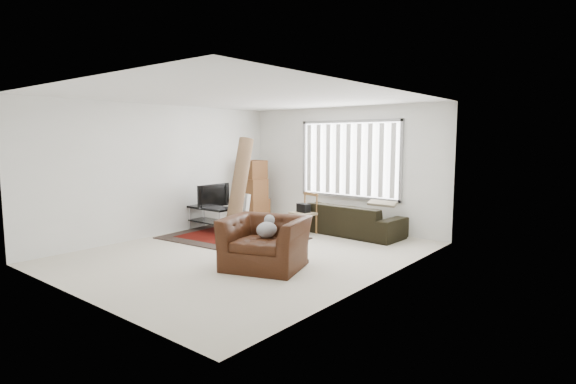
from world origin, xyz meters
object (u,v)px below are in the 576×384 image
at_px(sofa, 351,214).
at_px(armchair, 265,239).
at_px(tv_stand, 211,214).
at_px(side_chair, 304,211).
at_px(moving_boxes, 254,193).

relative_size(sofa, armchair, 1.47).
relative_size(tv_stand, sofa, 0.49).
bearing_deg(side_chair, tv_stand, -134.70).
bearing_deg(armchair, moving_boxes, 117.11).
distance_m(tv_stand, armchair, 3.06).
bearing_deg(side_chair, sofa, 45.21).
relative_size(sofa, side_chair, 2.57).
height_order(tv_stand, sofa, sofa).
bearing_deg(moving_boxes, tv_stand, -85.12).
relative_size(side_chair, armchair, 0.57).
xyz_separation_m(moving_boxes, side_chair, (1.83, -0.38, -0.22)).
bearing_deg(tv_stand, armchair, -25.59).
height_order(tv_stand, moving_boxes, moving_boxes).
distance_m(moving_boxes, side_chair, 1.88).
distance_m(sofa, side_chair, 0.98).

